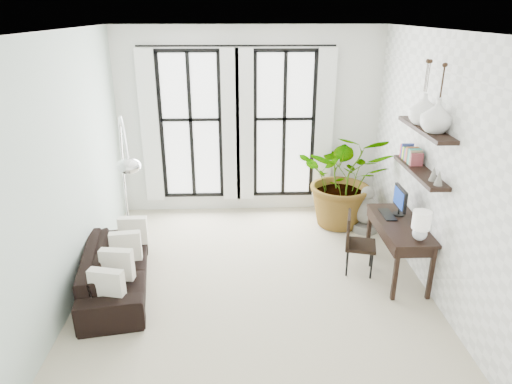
{
  "coord_description": "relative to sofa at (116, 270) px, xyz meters",
  "views": [
    {
      "loc": [
        -0.18,
        -5.22,
        3.4
      ],
      "look_at": [
        0.03,
        0.3,
        1.2
      ],
      "focal_mm": 32.0,
      "sensor_mm": 36.0,
      "label": 1
    }
  ],
  "objects": [
    {
      "name": "floor",
      "position": [
        1.8,
        0.06,
        -0.28
      ],
      "size": [
        5.0,
        5.0,
        0.0
      ],
      "primitive_type": "plane",
      "color": "beige",
      "rests_on": "ground"
    },
    {
      "name": "ceiling",
      "position": [
        1.8,
        0.06,
        2.92
      ],
      "size": [
        5.0,
        5.0,
        0.0
      ],
      "primitive_type": "plane",
      "color": "white",
      "rests_on": "wall_back"
    },
    {
      "name": "wall_left",
      "position": [
        -0.45,
        0.06,
        1.32
      ],
      "size": [
        0.0,
        5.0,
        5.0
      ],
      "primitive_type": "plane",
      "rotation": [
        1.57,
        0.0,
        1.57
      ],
      "color": "silver",
      "rests_on": "floor"
    },
    {
      "name": "wall_right",
      "position": [
        4.05,
        0.06,
        1.32
      ],
      "size": [
        0.0,
        5.0,
        5.0
      ],
      "primitive_type": "plane",
      "rotation": [
        1.57,
        0.0,
        -1.57
      ],
      "color": "white",
      "rests_on": "floor"
    },
    {
      "name": "wall_back",
      "position": [
        1.8,
        2.56,
        1.32
      ],
      "size": [
        4.5,
        0.0,
        4.5
      ],
      "primitive_type": "plane",
      "rotation": [
        1.57,
        0.0,
        0.0
      ],
      "color": "white",
      "rests_on": "floor"
    },
    {
      "name": "windows",
      "position": [
        1.6,
        2.49,
        1.28
      ],
      "size": [
        3.26,
        0.13,
        2.65
      ],
      "color": "white",
      "rests_on": "wall_back"
    },
    {
      "name": "wall_shelves",
      "position": [
        3.91,
        0.26,
        1.44
      ],
      "size": [
        0.25,
        1.3,
        0.6
      ],
      "color": "black",
      "rests_on": "wall_right"
    },
    {
      "name": "sofa",
      "position": [
        0.0,
        0.0,
        0.0
      ],
      "size": [
        1.06,
        2.04,
        0.57
      ],
      "primitive_type": "imported",
      "rotation": [
        0.0,
        0.0,
        1.73
      ],
      "color": "black",
      "rests_on": "floor"
    },
    {
      "name": "throw_pillows",
      "position": [
        0.1,
        0.0,
        0.22
      ],
      "size": [
        0.4,
        1.52,
        0.4
      ],
      "color": "silver",
      "rests_on": "sofa"
    },
    {
      "name": "plant",
      "position": [
        3.36,
        1.83,
        0.55
      ],
      "size": [
        1.77,
        1.63,
        1.66
      ],
      "primitive_type": "imported",
      "rotation": [
        0.0,
        0.0,
        -0.26
      ],
      "color": "#2D7228",
      "rests_on": "floor"
    },
    {
      "name": "desk",
      "position": [
        3.75,
        0.17,
        0.44
      ],
      "size": [
        0.56,
        1.32,
        1.17
      ],
      "color": "black",
      "rests_on": "floor"
    },
    {
      "name": "desk_chair",
      "position": [
        3.19,
        0.33,
        0.2
      ],
      "size": [
        0.49,
        0.49,
        0.86
      ],
      "rotation": [
        0.0,
        0.0,
        -0.25
      ],
      "color": "black",
      "rests_on": "floor"
    },
    {
      "name": "arc_lamp",
      "position": [
        0.1,
        0.65,
        1.4
      ],
      "size": [
        0.71,
        1.51,
        2.17
      ],
      "color": "silver",
      "rests_on": "floor"
    },
    {
      "name": "buddha",
      "position": [
        3.68,
        1.58,
        0.04
      ],
      "size": [
        0.43,
        0.43,
        0.77
      ],
      "color": "gray",
      "rests_on": "floor"
    },
    {
      "name": "vase_a",
      "position": [
        3.91,
        -0.03,
        1.98
      ],
      "size": [
        0.37,
        0.37,
        0.38
      ],
      "primitive_type": "imported",
      "color": "white",
      "rests_on": "shelf_upper"
    },
    {
      "name": "vase_b",
      "position": [
        3.91,
        0.37,
        1.98
      ],
      "size": [
        0.37,
        0.37,
        0.38
      ],
      "primitive_type": "imported",
      "color": "white",
      "rests_on": "shelf_upper"
    }
  ]
}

